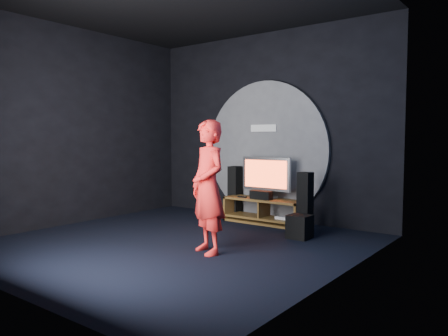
# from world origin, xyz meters

# --- Properties ---
(floor) EXTENTS (5.00, 5.00, 0.00)m
(floor) POSITION_xyz_m (0.00, 0.00, 0.00)
(floor) COLOR black
(floor) RESTS_ON ground
(back_wall) EXTENTS (5.00, 0.04, 3.50)m
(back_wall) POSITION_xyz_m (0.00, 2.50, 1.75)
(back_wall) COLOR black
(back_wall) RESTS_ON ground
(left_wall) EXTENTS (0.04, 5.00, 3.50)m
(left_wall) POSITION_xyz_m (-2.50, 0.00, 1.75)
(left_wall) COLOR black
(left_wall) RESTS_ON ground
(right_wall) EXTENTS (0.04, 5.00, 3.50)m
(right_wall) POSITION_xyz_m (2.50, 0.00, 1.75)
(right_wall) COLOR black
(right_wall) RESTS_ON ground
(wall_disc_panel) EXTENTS (2.60, 0.11, 2.60)m
(wall_disc_panel) POSITION_xyz_m (0.00, 2.44, 1.30)
(wall_disc_panel) COLOR #515156
(wall_disc_panel) RESTS_ON ground
(media_console) EXTENTS (1.51, 0.45, 0.45)m
(media_console) POSITION_xyz_m (0.24, 2.05, 0.19)
(media_console) COLOR brown
(media_console) RESTS_ON ground
(tv) EXTENTS (0.97, 0.22, 0.74)m
(tv) POSITION_xyz_m (0.23, 2.12, 0.86)
(tv) COLOR #A3A4AA
(tv) RESTS_ON media_console
(center_speaker) EXTENTS (0.40, 0.15, 0.15)m
(center_speaker) POSITION_xyz_m (0.23, 1.95, 0.53)
(center_speaker) COLOR black
(center_speaker) RESTS_ON media_console
(remote) EXTENTS (0.18, 0.05, 0.02)m
(remote) POSITION_xyz_m (-0.16, 1.93, 0.46)
(remote) COLOR black
(remote) RESTS_ON media_console
(tower_speaker_left) EXTENTS (0.20, 0.22, 0.99)m
(tower_speaker_left) POSITION_xyz_m (-0.55, 2.24, 0.49)
(tower_speaker_left) COLOR black
(tower_speaker_left) RESTS_ON ground
(tower_speaker_right) EXTENTS (0.20, 0.22, 0.99)m
(tower_speaker_right) POSITION_xyz_m (1.19, 1.75, 0.49)
(tower_speaker_right) COLOR black
(tower_speaker_right) RESTS_ON ground
(subwoofer) EXTENTS (0.33, 0.33, 0.36)m
(subwoofer) POSITION_xyz_m (1.29, 1.39, 0.18)
(subwoofer) COLOR black
(subwoofer) RESTS_ON ground
(player) EXTENTS (0.76, 0.65, 1.78)m
(player) POSITION_xyz_m (0.71, -0.12, 0.89)
(player) COLOR red
(player) RESTS_ON ground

